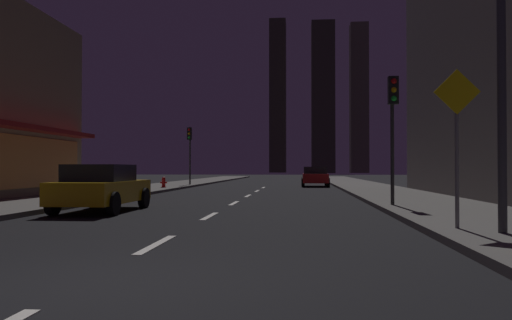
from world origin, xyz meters
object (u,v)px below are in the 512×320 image
(fire_hydrant_far_left, at_px, (164,183))
(traffic_light_far_left, at_px, (190,143))
(car_parked_near, at_px, (102,188))
(car_parked_far, at_px, (315,176))
(pedestrian_crossing_sign, at_px, (457,134))
(traffic_light_near_right, at_px, (393,111))

(fire_hydrant_far_left, distance_m, traffic_light_far_left, 6.20)
(fire_hydrant_far_left, bearing_deg, car_parked_near, -81.57)
(car_parked_near, xyz_separation_m, car_parked_far, (7.20, 22.09, 0.00))
(car_parked_far, relative_size, traffic_light_far_left, 1.01)
(traffic_light_far_left, relative_size, pedestrian_crossing_sign, 1.33)
(car_parked_near, distance_m, pedestrian_crossing_sign, 10.46)
(fire_hydrant_far_left, distance_m, pedestrian_crossing_sign, 23.40)
(traffic_light_near_right, xyz_separation_m, pedestrian_crossing_sign, (0.10, -6.34, -1.18))
(fire_hydrant_far_left, height_order, traffic_light_near_right, traffic_light_near_right)
(car_parked_far, bearing_deg, traffic_light_near_right, -84.72)
(traffic_light_far_left, xyz_separation_m, pedestrian_crossing_sign, (11.10, -25.87, -1.18))
(traffic_light_near_right, bearing_deg, traffic_light_far_left, 119.39)
(traffic_light_near_right, height_order, traffic_light_far_left, same)
(car_parked_far, bearing_deg, traffic_light_far_left, -173.58)
(car_parked_near, bearing_deg, traffic_light_near_right, 9.56)
(fire_hydrant_far_left, bearing_deg, traffic_light_far_left, 85.88)
(car_parked_near, bearing_deg, car_parked_far, 71.95)
(traffic_light_far_left, bearing_deg, traffic_light_near_right, -60.61)
(traffic_light_near_right, relative_size, traffic_light_far_left, 1.00)
(car_parked_near, distance_m, traffic_light_near_right, 9.55)
(car_parked_far, distance_m, traffic_light_far_left, 9.48)
(car_parked_far, relative_size, traffic_light_near_right, 1.01)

